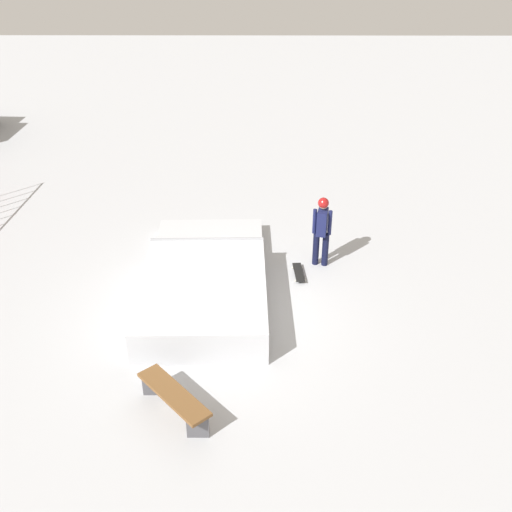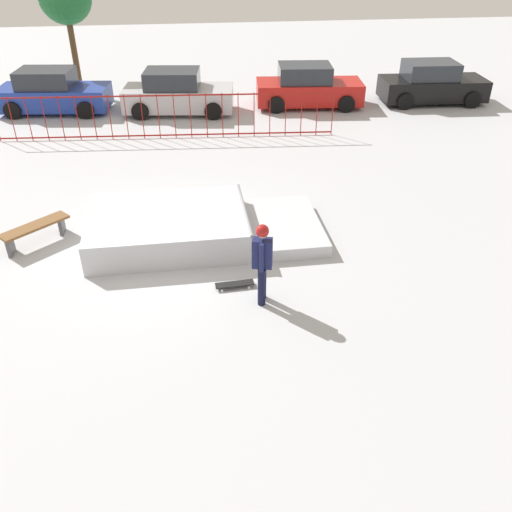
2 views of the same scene
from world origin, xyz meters
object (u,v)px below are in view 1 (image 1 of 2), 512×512
skate_ramp (205,285)px  park_bench (174,398)px  skater (322,226)px  skateboard (299,272)px

skate_ramp → park_bench: skate_ramp is taller
skater → park_bench: skater is taller
skate_ramp → skater: bearing=-63.3°
park_bench → skateboard: bearing=-27.8°
skate_ramp → park_bench: bearing=174.8°
park_bench → skater: bearing=-30.2°
skateboard → skater: bearing=-50.9°
skater → skateboard: (-0.50, 0.53, -0.93)m
skateboard → park_bench: bearing=148.0°
skate_ramp → skateboard: 2.28m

